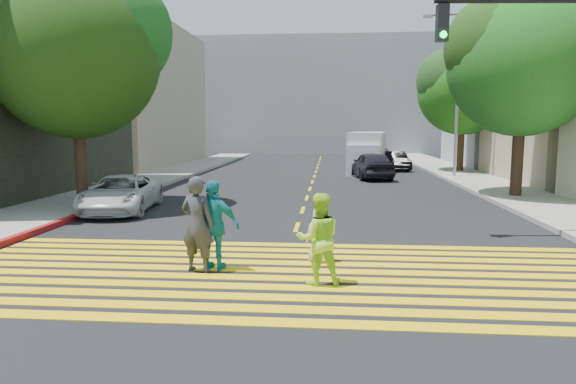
# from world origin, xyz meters

# --- Properties ---
(ground) EXTENTS (120.00, 120.00, 0.00)m
(ground) POSITION_xyz_m (0.00, 0.00, 0.00)
(ground) COLOR black
(sidewalk_left) EXTENTS (3.00, 40.00, 0.15)m
(sidewalk_left) POSITION_xyz_m (-8.50, 22.00, 0.07)
(sidewalk_left) COLOR gray
(sidewalk_left) RESTS_ON ground
(sidewalk_right) EXTENTS (3.00, 60.00, 0.15)m
(sidewalk_right) POSITION_xyz_m (8.50, 15.00, 0.07)
(sidewalk_right) COLOR gray
(sidewalk_right) RESTS_ON ground
(curb_red) EXTENTS (0.20, 8.00, 0.16)m
(curb_red) POSITION_xyz_m (-6.90, 6.00, 0.08)
(curb_red) COLOR maroon
(curb_red) RESTS_ON ground
(crosswalk) EXTENTS (13.40, 5.30, 0.01)m
(crosswalk) POSITION_xyz_m (0.00, 1.28, 0.01)
(crosswalk) COLOR yellow
(crosswalk) RESTS_ON ground
(lane_line) EXTENTS (0.12, 34.40, 0.01)m
(lane_line) POSITION_xyz_m (0.00, 22.50, 0.01)
(lane_line) COLOR yellow
(lane_line) RESTS_ON ground
(building_left_tan) EXTENTS (12.00, 16.00, 10.00)m
(building_left_tan) POSITION_xyz_m (-16.00, 28.00, 5.00)
(building_left_tan) COLOR tan
(building_left_tan) RESTS_ON ground
(building_right_grey) EXTENTS (10.00, 10.00, 10.00)m
(building_right_grey) POSITION_xyz_m (15.00, 30.00, 5.00)
(building_right_grey) COLOR gray
(building_right_grey) RESTS_ON ground
(backdrop_block) EXTENTS (30.00, 8.00, 12.00)m
(backdrop_block) POSITION_xyz_m (0.00, 48.00, 6.00)
(backdrop_block) COLOR gray
(backdrop_block) RESTS_ON ground
(tree_left) EXTENTS (7.38, 7.28, 8.32)m
(tree_left) POSITION_xyz_m (-7.79, 9.08, 5.61)
(tree_left) COLOR black
(tree_left) RESTS_ON ground
(tree_right_near) EXTENTS (6.65, 6.18, 8.30)m
(tree_right_near) POSITION_xyz_m (8.34, 12.49, 5.61)
(tree_right_near) COLOR black
(tree_right_near) RESTS_ON ground
(tree_right_far) EXTENTS (6.28, 5.89, 7.93)m
(tree_right_far) POSITION_xyz_m (8.96, 24.05, 5.36)
(tree_right_far) COLOR #432016
(tree_right_far) RESTS_ON ground
(pedestrian_man) EXTENTS (0.79, 0.62, 1.91)m
(pedestrian_man) POSITION_xyz_m (-1.65, 1.34, 0.95)
(pedestrian_man) COLOR #33333C
(pedestrian_man) RESTS_ON ground
(pedestrian_woman) EXTENTS (0.93, 0.79, 1.68)m
(pedestrian_woman) POSITION_xyz_m (0.75, 0.72, 0.84)
(pedestrian_woman) COLOR #B3F432
(pedestrian_woman) RESTS_ON ground
(pedestrian_child) EXTENTS (0.58, 0.39, 1.17)m
(pedestrian_child) POSITION_xyz_m (0.73, 2.24, 0.59)
(pedestrian_child) COLOR #E0ABCA
(pedestrian_child) RESTS_ON ground
(pedestrian_extra) EXTENTS (1.13, 0.64, 1.82)m
(pedestrian_extra) POSITION_xyz_m (-1.35, 1.49, 0.91)
(pedestrian_extra) COLOR teal
(pedestrian_extra) RESTS_ON ground
(white_sedan) EXTENTS (2.54, 4.61, 1.22)m
(white_sedan) POSITION_xyz_m (-6.09, 8.19, 0.61)
(white_sedan) COLOR silver
(white_sedan) RESTS_ON ground
(dark_car_near) EXTENTS (2.42, 4.62, 1.50)m
(dark_car_near) POSITION_xyz_m (3.17, 19.95, 0.75)
(dark_car_near) COLOR black
(dark_car_near) RESTS_ON ground
(silver_car) EXTENTS (2.68, 5.18, 1.44)m
(silver_car) POSITION_xyz_m (3.50, 28.20, 0.72)
(silver_car) COLOR gray
(silver_car) RESTS_ON ground
(dark_car_parked) EXTENTS (1.78, 3.87, 1.23)m
(dark_car_parked) POSITION_xyz_m (5.11, 25.57, 0.62)
(dark_car_parked) COLOR black
(dark_car_parked) RESTS_ON ground
(white_van) EXTENTS (2.76, 5.54, 2.50)m
(white_van) POSITION_xyz_m (3.14, 23.41, 1.19)
(white_van) COLOR silver
(white_van) RESTS_ON ground
(traffic_signal) EXTENTS (4.32, 0.64, 6.33)m
(traffic_signal) POSITION_xyz_m (6.48, 5.11, 4.10)
(traffic_signal) COLOR #25262D
(traffic_signal) RESTS_ON ground
(street_lamp) EXTENTS (2.04, 0.45, 9.00)m
(street_lamp) POSITION_xyz_m (7.57, 20.57, 5.16)
(street_lamp) COLOR gray
(street_lamp) RESTS_ON ground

